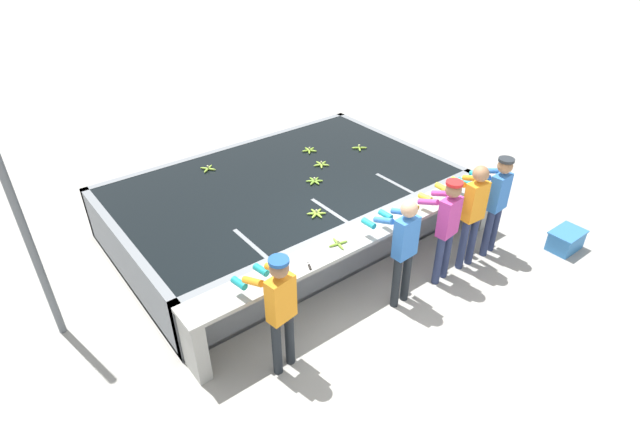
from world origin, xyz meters
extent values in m
plane|color=#A3A099|center=(0.00, 0.00, 0.00)|extent=(80.00, 80.00, 0.00)
cube|color=gray|center=(0.00, 2.15, 0.03)|extent=(5.29, 3.39, 0.06)
cube|color=gray|center=(0.00, 0.51, 0.44)|extent=(5.29, 0.12, 0.89)
cube|color=gray|center=(0.00, 3.78, 0.44)|extent=(5.29, 0.12, 0.89)
cube|color=gray|center=(-2.59, 2.15, 0.44)|extent=(0.12, 3.39, 0.89)
cube|color=gray|center=(2.59, 2.15, 0.44)|extent=(0.12, 3.39, 0.89)
cube|color=black|center=(0.00, 2.15, 0.47)|extent=(5.05, 3.15, 0.82)
cube|color=gray|center=(-1.32, 0.97, 0.44)|extent=(0.06, 0.80, 0.89)
cube|color=gray|center=(0.00, 0.97, 0.44)|extent=(0.06, 0.80, 0.89)
cube|color=gray|center=(1.32, 0.97, 0.44)|extent=(0.06, 0.80, 0.89)
cube|color=#9E9E99|center=(0.00, 0.23, 0.86)|extent=(5.29, 0.45, 0.05)
cube|color=#9E9E99|center=(-2.55, 0.23, 0.42)|extent=(0.16, 0.41, 0.84)
cube|color=#9E9E99|center=(2.55, 0.23, 0.42)|extent=(0.16, 0.41, 0.84)
cylinder|color=#1E2328|center=(-1.81, -0.34, 0.39)|extent=(0.11, 0.11, 0.78)
cylinder|color=#1E2328|center=(-1.62, -0.31, 0.39)|extent=(0.11, 0.11, 0.78)
cube|color=orange|center=(-1.71, -0.33, 1.06)|extent=(0.34, 0.22, 0.55)
sphere|color=#896042|center=(-1.71, -0.33, 1.47)|extent=(0.21, 0.21, 0.21)
cylinder|color=#1E5199|center=(-1.71, -0.33, 1.56)|extent=(0.22, 0.22, 0.04)
cylinder|color=orange|center=(-1.91, -0.11, 1.25)|extent=(0.13, 0.32, 0.18)
cylinder|color=teal|center=(-1.95, 0.14, 1.08)|extent=(0.11, 0.21, 0.08)
cylinder|color=orange|center=(-1.59, -0.06, 1.25)|extent=(0.13, 0.32, 0.18)
cylinder|color=teal|center=(-1.63, 0.19, 1.08)|extent=(0.11, 0.21, 0.08)
cylinder|color=#1E2328|center=(0.06, -0.37, 0.40)|extent=(0.11, 0.11, 0.79)
cylinder|color=#1E2328|center=(0.26, -0.36, 0.40)|extent=(0.11, 0.11, 0.79)
cube|color=blue|center=(0.16, -0.37, 1.07)|extent=(0.33, 0.18, 0.56)
sphere|color=tan|center=(0.16, -0.37, 1.49)|extent=(0.21, 0.21, 0.21)
cylinder|color=blue|center=(-0.01, -0.13, 1.27)|extent=(0.09, 0.31, 0.18)
cylinder|color=#1EA3AD|center=(-0.02, 0.12, 1.11)|extent=(0.09, 0.20, 0.08)
cylinder|color=blue|center=(0.31, -0.11, 1.27)|extent=(0.09, 0.31, 0.18)
cylinder|color=#1EA3AD|center=(0.30, 0.14, 1.11)|extent=(0.09, 0.20, 0.08)
cylinder|color=navy|center=(0.87, -0.40, 0.40)|extent=(0.11, 0.11, 0.79)
cylinder|color=navy|center=(1.07, -0.37, 0.40)|extent=(0.11, 0.11, 0.79)
cube|color=#BC388E|center=(0.97, -0.38, 1.07)|extent=(0.34, 0.21, 0.56)
sphere|color=#896042|center=(0.97, -0.38, 1.49)|extent=(0.21, 0.21, 0.21)
cylinder|color=red|center=(0.97, -0.38, 1.58)|extent=(0.22, 0.22, 0.04)
cylinder|color=#BC388E|center=(0.78, -0.16, 1.27)|extent=(0.12, 0.32, 0.18)
cylinder|color=gold|center=(0.75, 0.09, 1.10)|extent=(0.11, 0.21, 0.08)
cylinder|color=#BC388E|center=(1.10, -0.12, 1.27)|extent=(0.12, 0.32, 0.18)
cylinder|color=gold|center=(1.07, 0.13, 1.10)|extent=(0.11, 0.21, 0.08)
cylinder|color=navy|center=(1.42, -0.38, 0.41)|extent=(0.11, 0.11, 0.82)
cylinder|color=navy|center=(1.62, -0.40, 0.41)|extent=(0.11, 0.11, 0.82)
cube|color=orange|center=(1.52, -0.39, 1.11)|extent=(0.33, 0.19, 0.58)
sphere|color=#9E704C|center=(1.52, -0.39, 1.54)|extent=(0.22, 0.22, 0.22)
cylinder|color=orange|center=(1.38, -0.13, 1.32)|extent=(0.10, 0.31, 0.18)
cylinder|color=gold|center=(1.40, 0.12, 1.15)|extent=(0.10, 0.21, 0.08)
cylinder|color=orange|center=(1.70, -0.15, 1.32)|extent=(0.10, 0.31, 0.18)
cylinder|color=gold|center=(1.72, 0.10, 1.15)|extent=(0.10, 0.21, 0.08)
cylinder|color=navy|center=(1.97, -0.41, 0.40)|extent=(0.11, 0.11, 0.79)
cylinder|color=navy|center=(2.17, -0.39, 0.40)|extent=(0.11, 0.11, 0.79)
cube|color=blue|center=(2.07, -0.40, 1.07)|extent=(0.33, 0.20, 0.56)
sphere|color=#9E704C|center=(2.07, -0.40, 1.49)|extent=(0.21, 0.21, 0.21)
cylinder|color=#282D33|center=(2.07, -0.40, 1.59)|extent=(0.23, 0.23, 0.04)
cylinder|color=blue|center=(1.89, -0.17, 1.27)|extent=(0.10, 0.31, 0.18)
cylinder|color=teal|center=(1.87, 0.08, 1.10)|extent=(0.10, 0.21, 0.08)
cylinder|color=blue|center=(2.21, -0.14, 1.27)|extent=(0.10, 0.31, 0.18)
cylinder|color=teal|center=(2.19, 0.11, 1.10)|extent=(0.10, 0.21, 0.08)
ellipsoid|color=#75A333|center=(0.31, 1.75, 0.90)|extent=(0.17, 0.11, 0.04)
ellipsoid|color=#75A333|center=(0.35, 1.72, 0.90)|extent=(0.05, 0.17, 0.04)
ellipsoid|color=#75A333|center=(0.40, 1.75, 0.90)|extent=(0.16, 0.13, 0.04)
ellipsoid|color=#75A333|center=(0.41, 1.80, 0.90)|extent=(0.17, 0.11, 0.04)
ellipsoid|color=#75A333|center=(0.36, 1.83, 0.90)|extent=(0.05, 0.17, 0.04)
ellipsoid|color=#75A333|center=(0.31, 1.81, 0.90)|extent=(0.16, 0.13, 0.04)
cylinder|color=tan|center=(0.36, 1.78, 0.94)|extent=(0.03, 0.03, 0.04)
ellipsoid|color=#8CB738|center=(0.95, 2.70, 0.90)|extent=(0.13, 0.16, 0.04)
ellipsoid|color=#8CB738|center=(1.02, 2.70, 0.90)|extent=(0.13, 0.16, 0.04)
ellipsoid|color=#8CB738|center=(1.04, 2.76, 0.90)|extent=(0.17, 0.08, 0.04)
ellipsoid|color=#8CB738|center=(0.99, 2.80, 0.90)|extent=(0.04, 0.17, 0.04)
ellipsoid|color=#8CB738|center=(0.94, 2.76, 0.90)|extent=(0.17, 0.09, 0.04)
cylinder|color=tan|center=(0.99, 2.74, 0.94)|extent=(0.03, 0.03, 0.04)
ellipsoid|color=#8CB738|center=(-0.26, 1.02, 0.90)|extent=(0.16, 0.13, 0.04)
ellipsoid|color=#8CB738|center=(-0.26, 0.97, 0.90)|extent=(0.17, 0.11, 0.04)
ellipsoid|color=#8CB738|center=(-0.22, 0.94, 0.90)|extent=(0.05, 0.17, 0.04)
ellipsoid|color=#8CB738|center=(-0.17, 0.96, 0.90)|extent=(0.16, 0.13, 0.04)
ellipsoid|color=#8CB738|center=(-0.16, 1.02, 0.90)|extent=(0.17, 0.11, 0.04)
ellipsoid|color=#8CB738|center=(-0.21, 1.05, 0.90)|extent=(0.05, 0.17, 0.04)
cylinder|color=tan|center=(-0.21, 0.99, 0.94)|extent=(0.03, 0.03, 0.04)
ellipsoid|color=#93BC3D|center=(0.80, 2.23, 0.90)|extent=(0.04, 0.17, 0.04)
ellipsoid|color=#93BC3D|center=(0.75, 2.19, 0.90)|extent=(0.17, 0.09, 0.04)
ellipsoid|color=#93BC3D|center=(0.77, 2.13, 0.90)|extent=(0.13, 0.16, 0.04)
ellipsoid|color=#93BC3D|center=(0.84, 2.13, 0.90)|extent=(0.13, 0.16, 0.04)
ellipsoid|color=#93BC3D|center=(0.86, 2.19, 0.90)|extent=(0.17, 0.09, 0.04)
cylinder|color=tan|center=(0.81, 2.17, 0.94)|extent=(0.03, 0.03, 0.04)
ellipsoid|color=#93BC3D|center=(-0.74, 3.16, 0.90)|extent=(0.13, 0.16, 0.04)
ellipsoid|color=#93BC3D|center=(-0.72, 3.24, 0.90)|extent=(0.16, 0.13, 0.04)
ellipsoid|color=#93BC3D|center=(-0.80, 3.25, 0.90)|extent=(0.13, 0.16, 0.04)
ellipsoid|color=#93BC3D|center=(-0.81, 3.17, 0.90)|extent=(0.16, 0.13, 0.04)
cylinder|color=tan|center=(-0.77, 3.20, 0.94)|extent=(0.03, 0.03, 0.04)
ellipsoid|color=#8CB738|center=(1.71, 2.31, 0.90)|extent=(0.16, 0.13, 0.04)
ellipsoid|color=#8CB738|center=(1.72, 2.23, 0.90)|extent=(0.13, 0.16, 0.04)
ellipsoid|color=#8CB738|center=(1.80, 2.24, 0.90)|extent=(0.16, 0.13, 0.04)
ellipsoid|color=#8CB738|center=(1.79, 2.32, 0.90)|extent=(0.13, 0.16, 0.04)
cylinder|color=tan|center=(1.76, 2.28, 0.94)|extent=(0.03, 0.03, 0.04)
ellipsoid|color=#8CB738|center=(1.30, 0.33, 0.91)|extent=(0.08, 0.17, 0.04)
ellipsoid|color=#8CB738|center=(1.26, 0.27, 0.91)|extent=(0.17, 0.04, 0.04)
ellipsoid|color=#8CB738|center=(1.30, 0.22, 0.91)|extent=(0.09, 0.17, 0.04)
ellipsoid|color=#8CB738|center=(1.36, 0.24, 0.91)|extent=(0.16, 0.13, 0.04)
ellipsoid|color=#8CB738|center=(1.36, 0.30, 0.91)|extent=(0.16, 0.13, 0.04)
cylinder|color=tan|center=(1.32, 0.27, 0.94)|extent=(0.03, 0.03, 0.04)
ellipsoid|color=#75A333|center=(-0.39, 0.22, 0.91)|extent=(0.17, 0.07, 0.04)
ellipsoid|color=#75A333|center=(-0.43, 0.28, 0.91)|extent=(0.07, 0.17, 0.04)
ellipsoid|color=#75A333|center=(-0.50, 0.24, 0.91)|extent=(0.17, 0.07, 0.04)
ellipsoid|color=#75A333|center=(-0.46, 0.18, 0.91)|extent=(0.07, 0.17, 0.04)
cylinder|color=tan|center=(-0.45, 0.23, 0.94)|extent=(0.03, 0.03, 0.04)
cube|color=silver|center=(2.49, 0.19, 0.90)|extent=(0.17, 0.15, 0.00)
cube|color=black|center=(2.34, 0.32, 0.90)|extent=(0.09, 0.08, 0.02)
cube|color=silver|center=(-0.94, 0.26, 0.90)|extent=(0.11, 0.20, 0.00)
cube|color=black|center=(-1.02, 0.08, 0.90)|extent=(0.06, 0.10, 0.02)
cube|color=#3375B7|center=(3.10, -1.10, 0.15)|extent=(0.52, 0.36, 0.30)
cube|color=#3375B7|center=(3.10, -1.10, 0.31)|extent=(0.55, 0.39, 0.02)
cylinder|color=slate|center=(-3.62, 1.89, 1.60)|extent=(0.09, 0.09, 3.20)
camera|label=1|loc=(-3.87, -3.75, 4.64)|focal=28.00mm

